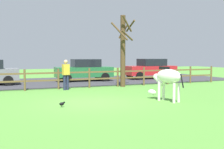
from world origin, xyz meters
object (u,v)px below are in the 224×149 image
object	(u,v)px
zebra	(167,79)
parked_car_green	(84,70)
parked_car_red	(150,68)
visitor_right_of_tree	(66,73)
crow_on_grass	(62,104)
bare_tree	(123,48)

from	to	relation	value
zebra	parked_car_green	size ratio (longest dim) A/B	0.46
parked_car_red	visitor_right_of_tree	size ratio (longest dim) A/B	2.46
crow_on_grass	parked_car_green	distance (m)	10.39
zebra	crow_on_grass	distance (m)	4.36
bare_tree	parked_car_green	bearing A→B (deg)	104.43
parked_car_green	visitor_right_of_tree	size ratio (longest dim) A/B	2.51
zebra	crow_on_grass	xyz separation A→B (m)	(-4.28, 0.33, -0.80)
bare_tree	zebra	distance (m)	5.92
zebra	visitor_right_of_tree	xyz separation A→B (m)	(-2.83, 5.42, -0.02)
bare_tree	zebra	world-z (taller)	bare_tree
zebra	parked_car_green	bearing A→B (deg)	91.97
parked_car_green	visitor_right_of_tree	bearing A→B (deg)	-118.91
bare_tree	parked_car_red	xyz separation A→B (m)	(4.42, 4.23, -1.46)
crow_on_grass	parked_car_green	size ratio (longest dim) A/B	0.05
visitor_right_of_tree	zebra	bearing A→B (deg)	-62.44
zebra	parked_car_red	distance (m)	11.20
bare_tree	parked_car_red	size ratio (longest dim) A/B	1.05
parked_car_red	parked_car_green	xyz separation A→B (m)	(-5.50, -0.02, 0.00)
crow_on_grass	visitor_right_of_tree	distance (m)	5.35
parked_car_red	zebra	bearing A→B (deg)	-117.41
bare_tree	zebra	xyz separation A→B (m)	(-0.74, -5.71, -1.38)
parked_car_green	visitor_right_of_tree	xyz separation A→B (m)	(-2.49, -4.50, 0.06)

